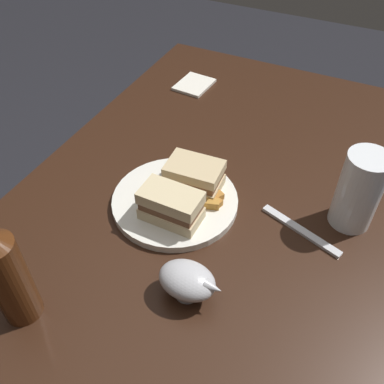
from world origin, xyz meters
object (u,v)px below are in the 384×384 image
object	(u,v)px
gravy_boat	(188,281)
fork	(301,231)
pint_glass	(357,195)
sandwich_half_left	(171,206)
cider_bottle	(6,273)
plate	(175,201)
sandwich_half_right	(194,176)
napkin	(194,85)

from	to	relation	value
gravy_boat	fork	xyz separation A→B (m)	(0.23, -0.14, -0.04)
pint_glass	fork	distance (m)	0.13
sandwich_half_left	cider_bottle	size ratio (longest dim) A/B	0.45
pint_glass	cider_bottle	size ratio (longest dim) A/B	0.62
cider_bottle	fork	world-z (taller)	cider_bottle
plate	fork	xyz separation A→B (m)	(0.04, -0.26, -0.00)
sandwich_half_right	fork	size ratio (longest dim) A/B	0.67
cider_bottle	napkin	distance (m)	0.80
sandwich_half_left	sandwich_half_right	distance (m)	0.10
sandwich_half_right	fork	distance (m)	0.24
sandwich_half_right	napkin	xyz separation A→B (m)	(0.40, 0.19, -0.04)
cider_bottle	fork	bearing A→B (deg)	-44.99
sandwich_half_right	gravy_boat	distance (m)	0.26
cider_bottle	napkin	bearing A→B (deg)	4.28
pint_glass	gravy_boat	size ratio (longest dim) A/B	1.45
sandwich_half_right	cider_bottle	world-z (taller)	cider_bottle
gravy_boat	napkin	distance (m)	0.71
sandwich_half_left	cider_bottle	world-z (taller)	cider_bottle
sandwich_half_left	pint_glass	xyz separation A→B (m)	(0.16, -0.32, 0.02)
napkin	fork	world-z (taller)	napkin
fork	gravy_boat	bearing A→B (deg)	-102.59
sandwich_half_right	gravy_boat	xyz separation A→B (m)	(-0.24, -0.10, -0.01)
plate	cider_bottle	size ratio (longest dim) A/B	0.99
gravy_boat	cider_bottle	distance (m)	0.29
sandwich_half_left	napkin	world-z (taller)	sandwich_half_left
pint_glass	cider_bottle	xyz separation A→B (m)	(-0.45, 0.45, 0.04)
plate	cider_bottle	world-z (taller)	cider_bottle
plate	sandwich_half_right	xyz separation A→B (m)	(0.05, -0.02, 0.04)
sandwich_half_right	plate	bearing A→B (deg)	157.92
napkin	sandwich_half_left	bearing A→B (deg)	-159.23
sandwich_half_right	napkin	distance (m)	0.45
sandwich_half_right	napkin	bearing A→B (deg)	25.60
sandwich_half_right	fork	bearing A→B (deg)	-92.90
pint_glass	napkin	bearing A→B (deg)	56.27
pint_glass	napkin	xyz separation A→B (m)	(0.34, 0.51, -0.07)
plate	gravy_boat	size ratio (longest dim) A/B	2.31
napkin	fork	xyz separation A→B (m)	(-0.42, -0.43, -0.00)
sandwich_half_right	gravy_boat	size ratio (longest dim) A/B	1.05
plate	cider_bottle	xyz separation A→B (m)	(-0.34, 0.11, 0.10)
sandwich_half_left	sandwich_half_right	xyz separation A→B (m)	(0.10, -0.00, -0.00)
sandwich_half_left	fork	bearing A→B (deg)	-69.46
cider_bottle	napkin	xyz separation A→B (m)	(0.79, 0.06, -0.10)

